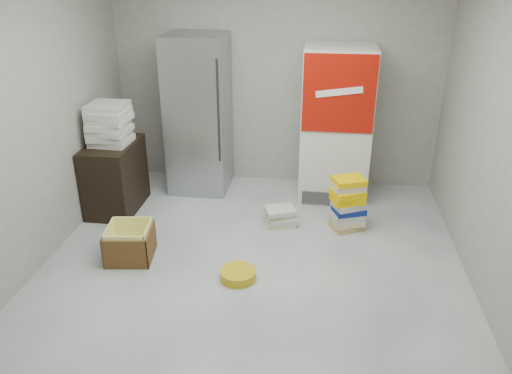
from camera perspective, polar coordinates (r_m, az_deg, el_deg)
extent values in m
plane|color=silver|center=(4.51, -1.12, -11.80)|extent=(5.00, 5.00, 0.00)
cube|color=#A39C93|center=(6.24, 2.32, 12.86)|extent=(4.00, 0.04, 2.80)
cube|color=#A39C93|center=(4.59, -26.95, 5.76)|extent=(0.04, 5.00, 2.80)
cube|color=#AEB1B6|center=(6.14, -6.57, 8.20)|extent=(0.70, 0.70, 1.90)
cylinder|color=#333333|center=(5.69, -4.34, 8.53)|extent=(0.02, 0.02, 1.19)
cube|color=silver|center=(5.98, 9.11, 7.09)|extent=(0.80, 0.70, 1.80)
cube|color=#A11006|center=(5.51, 9.47, 10.42)|extent=(0.78, 0.02, 0.85)
cube|color=white|center=(5.49, 9.49, 10.65)|extent=(0.50, 0.01, 0.14)
cube|color=#3F3F3F|center=(5.94, 8.64, -1.33)|extent=(0.70, 0.02, 0.15)
cube|color=black|center=(5.94, -15.78, 1.15)|extent=(0.50, 0.80, 0.80)
cube|color=silver|center=(5.79, -16.15, 5.11)|extent=(0.41, 0.41, 0.06)
cube|color=silver|center=(5.76, -16.37, 5.67)|extent=(0.42, 0.42, 0.06)
cube|color=silver|center=(5.73, -16.35, 6.26)|extent=(0.42, 0.42, 0.06)
cube|color=silver|center=(5.71, -16.52, 6.86)|extent=(0.43, 0.43, 0.06)
cube|color=silver|center=(5.69, -16.40, 7.51)|extent=(0.43, 0.43, 0.06)
cube|color=silver|center=(5.68, -16.53, 8.13)|extent=(0.41, 0.41, 0.06)
cube|color=silver|center=(5.68, -16.64, 8.82)|extent=(0.41, 0.41, 0.06)
cube|color=tan|center=(5.53, 10.33, -4.34)|extent=(0.40, 0.37, 0.07)
cube|color=beige|center=(5.50, 10.46, -3.74)|extent=(0.37, 0.33, 0.06)
cube|color=#B8B5B0|center=(5.46, 10.34, -3.15)|extent=(0.38, 0.33, 0.07)
cube|color=navy|center=(5.43, 10.54, -2.57)|extent=(0.38, 0.34, 0.06)
cube|color=#B8B5B0|center=(5.41, 10.56, -1.96)|extent=(0.40, 0.37, 0.07)
cube|color=#F6C100|center=(5.37, 10.40, -1.33)|extent=(0.39, 0.35, 0.07)
cube|color=#F6C100|center=(5.33, 10.45, -0.66)|extent=(0.40, 0.37, 0.08)
cube|color=beige|center=(5.32, 10.47, 0.14)|extent=(0.38, 0.34, 0.07)
cube|color=#F6C100|center=(5.29, 10.58, 0.73)|extent=(0.39, 0.35, 0.06)
cube|color=beige|center=(5.53, 2.74, -4.06)|extent=(0.37, 0.32, 0.05)
cube|color=#B8B5B0|center=(5.50, 2.99, -3.61)|extent=(0.37, 0.33, 0.05)
cube|color=beige|center=(5.50, 2.80, -3.04)|extent=(0.37, 0.32, 0.04)
cube|color=#B8B5B0|center=(5.46, 2.78, -2.69)|extent=(0.38, 0.34, 0.05)
cube|color=yellow|center=(5.11, -14.04, -7.73)|extent=(0.45, 0.45, 0.01)
cube|color=brown|center=(5.21, -13.70, -5.13)|extent=(0.43, 0.07, 0.31)
cube|color=brown|center=(4.86, -14.77, -7.58)|extent=(0.43, 0.07, 0.31)
cube|color=brown|center=(5.09, -16.51, -6.24)|extent=(0.07, 0.43, 0.31)
cube|color=brown|center=(4.98, -11.87, -6.37)|extent=(0.07, 0.43, 0.31)
cube|color=yellow|center=(5.18, -13.76, -5.03)|extent=(0.39, 0.06, 0.35)
cube|color=yellow|center=(4.86, -14.75, -7.25)|extent=(0.39, 0.06, 0.35)
cube|color=yellow|center=(5.07, -16.34, -6.04)|extent=(0.06, 0.39, 0.35)
cube|color=yellow|center=(4.98, -12.10, -6.16)|extent=(0.06, 0.39, 0.35)
cylinder|color=gold|center=(4.64, -2.06, -9.95)|extent=(0.43, 0.43, 0.09)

